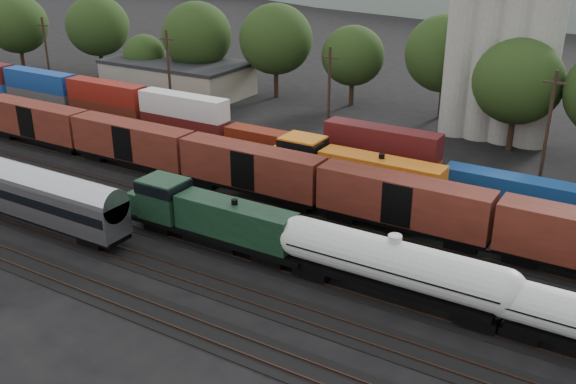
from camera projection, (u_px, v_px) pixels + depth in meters
The scene contains 12 objects.
ground at pixel (331, 246), 53.00m from camera, with size 600.00×600.00×0.00m, color black.
tracks at pixel (331, 246), 52.98m from camera, with size 180.00×33.20×0.20m.
green_locomotive at pixel (205, 215), 52.39m from camera, with size 17.50×3.09×4.63m.
tank_car_a at pixel (393, 264), 44.44m from camera, with size 18.20×3.26×4.77m.
passenger_coach at pixel (20, 188), 56.06m from camera, with size 23.49×2.90×5.33m.
orange_locomotive at pixel (348, 170), 61.49m from camera, with size 20.03×3.34×5.01m.
boxcar_string at pixel (188, 154), 64.84m from camera, with size 122.80×2.90×4.20m.
container_wall at pixel (413, 163), 63.16m from camera, with size 160.54×2.60×5.80m.
grain_silo at pixel (500, 47), 75.50m from camera, with size 13.40×5.00×29.00m.
industrial_sheds at pixel (518, 124), 76.67m from camera, with size 119.38×17.26×5.10m.
tree_band at pixel (418, 63), 82.72m from camera, with size 166.42×21.33×14.03m.
utility_poles at pixel (429, 112), 67.97m from camera, with size 122.20×0.36×12.00m.
Camera 1 is at (21.37, -42.19, 24.60)m, focal length 40.00 mm.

